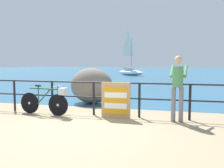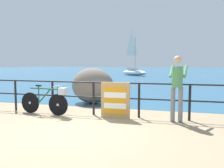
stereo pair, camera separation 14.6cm
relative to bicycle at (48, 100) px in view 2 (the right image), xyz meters
name	(u,v)px [view 2 (the right image)]	position (x,y,z in m)	size (l,w,h in m)	color
ground_plane	(154,79)	(1.36, 18.64, -0.51)	(120.00, 120.00, 0.10)	#937F60
sea_surface	(167,71)	(1.36, 46.54, -0.46)	(120.00, 90.00, 0.01)	#285B7F
promenade_railing	(94,94)	(1.36, 0.36, 0.17)	(8.48, 0.07, 1.02)	black
bicycle	(48,100)	(0.00, 0.00, 0.00)	(1.70, 0.48, 0.92)	black
person_at_railing	(177,85)	(3.83, 0.09, 0.53)	(0.49, 0.66, 1.78)	slate
folded_deckchair_stack	(115,100)	(2.12, 0.11, 0.06)	(0.84, 0.10, 1.04)	tan
breakwater_boulder_main	(93,86)	(0.58, 2.41, 0.23)	(1.68, 1.33, 1.40)	slate
sailboat	(134,70)	(-1.85, 24.55, 0.24)	(4.30, 3.68, 6.16)	white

